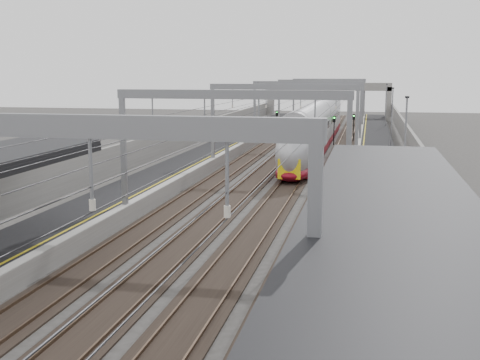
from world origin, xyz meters
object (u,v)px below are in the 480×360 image
at_px(signal_green, 277,118).
at_px(bench, 395,270).
at_px(overbridge, 329,92).
at_px(train, 316,130).

bearing_deg(signal_green, bench, -77.48).
distance_m(overbridge, signal_green, 27.90).
height_order(overbridge, signal_green, overbridge).
relative_size(overbridge, signal_green, 6.33).
distance_m(bench, signal_green, 62.74).
xyz_separation_m(train, bench, (6.90, -46.90, -0.58)).
height_order(train, bench, train).
relative_size(bench, signal_green, 0.53).
height_order(overbridge, train, overbridge).
height_order(bench, signal_green, signal_green).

